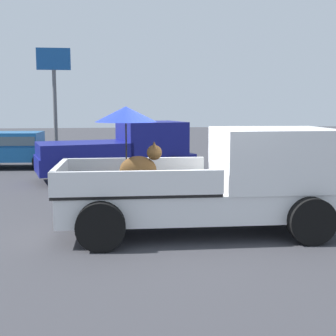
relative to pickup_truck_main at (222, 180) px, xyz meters
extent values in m
plane|color=#38383D|center=(-0.44, 0.00, -0.96)|extent=(80.00, 80.00, 0.00)
cylinder|color=black|center=(1.34, 0.93, -0.56)|extent=(0.81, 0.30, 0.80)
cylinder|color=black|center=(1.28, -1.02, -0.56)|extent=(0.81, 0.30, 0.80)
cylinder|color=black|center=(-2.16, 1.03, -0.56)|extent=(0.81, 0.30, 0.80)
cylinder|color=black|center=(-2.22, -0.93, -0.56)|extent=(0.81, 0.30, 0.80)
cube|color=white|center=(-0.44, 0.00, -0.39)|extent=(5.05, 1.94, 0.50)
cube|color=white|center=(0.96, -0.04, 0.40)|extent=(2.15, 1.92, 1.08)
cube|color=#4C606B|center=(1.96, -0.06, 0.60)|extent=(0.11, 1.72, 0.64)
cube|color=black|center=(-1.59, 0.03, -0.11)|extent=(2.85, 1.92, 0.06)
cube|color=white|center=(-1.56, 0.95, 0.12)|extent=(2.80, 0.18, 0.40)
cube|color=white|center=(-1.61, -0.89, 0.12)|extent=(2.80, 0.18, 0.40)
cube|color=white|center=(-2.94, 0.07, 0.12)|extent=(0.15, 1.84, 0.40)
ellipsoid|color=brown|center=(-1.54, 0.20, 0.18)|extent=(0.69, 0.34, 0.52)
sphere|color=brown|center=(-1.24, 0.19, 0.50)|extent=(0.29, 0.29, 0.28)
cone|color=brown|center=(-1.23, 0.27, 0.64)|extent=(0.09, 0.09, 0.12)
cone|color=brown|center=(-1.24, 0.11, 0.64)|extent=(0.09, 0.09, 0.12)
cylinder|color=black|center=(-1.75, 0.24, 0.51)|extent=(0.03, 0.03, 1.18)
cone|color=#1E33B7|center=(-1.75, 0.24, 1.20)|extent=(1.15, 1.15, 0.28)
cylinder|color=black|center=(-0.54, 7.52, -0.58)|extent=(0.80, 0.43, 0.76)
cylinder|color=black|center=(-0.10, 5.67, -0.58)|extent=(0.80, 0.43, 0.76)
cylinder|color=black|center=(-3.65, 6.77, -0.58)|extent=(0.80, 0.43, 0.76)
cylinder|color=black|center=(-3.21, 4.92, -0.58)|extent=(0.80, 0.43, 0.76)
cube|color=navy|center=(-1.87, 6.22, -0.41)|extent=(5.09, 2.87, 0.50)
cube|color=navy|center=(-0.71, 6.50, 0.34)|extent=(2.27, 2.19, 1.00)
cube|color=navy|center=(-2.85, 5.98, 0.04)|extent=(3.05, 2.38, 0.40)
cylinder|color=black|center=(-4.45, 8.52, -0.63)|extent=(0.67, 0.26, 0.66)
cylinder|color=black|center=(-4.34, 10.28, -0.63)|extent=(0.67, 0.26, 0.66)
cube|color=#195999|center=(-5.75, 9.49, -0.41)|extent=(4.40, 2.03, 0.52)
cube|color=#195999|center=(-5.65, 9.48, 0.09)|extent=(2.20, 1.73, 0.56)
cube|color=#4C606B|center=(-5.65, 9.48, 0.09)|extent=(2.14, 1.81, 0.32)
cylinder|color=#59595B|center=(-4.31, 11.86, 0.93)|extent=(0.16, 0.16, 3.79)
cube|color=#194C8C|center=(-4.31, 11.86, 3.28)|extent=(1.40, 0.12, 0.90)
camera|label=1|loc=(-2.06, -8.10, 1.36)|focal=48.84mm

